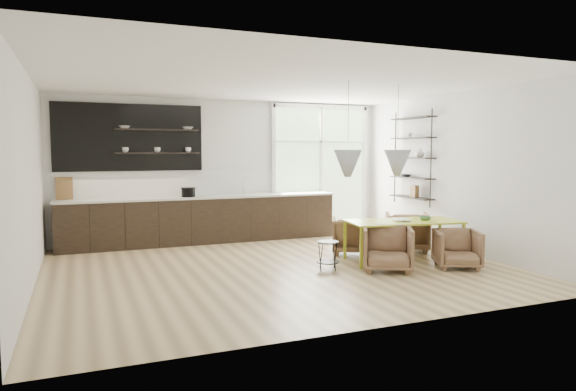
% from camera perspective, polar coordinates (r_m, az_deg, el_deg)
% --- Properties ---
extents(room, '(7.02, 6.01, 2.91)m').
position_cam_1_polar(room, '(9.24, -0.16, 2.62)').
color(room, '#DEBD89').
rests_on(room, ground).
extents(kitchen_run, '(5.54, 0.69, 2.75)m').
position_cam_1_polar(kitchen_run, '(10.46, -9.94, -1.93)').
color(kitchen_run, black).
rests_on(kitchen_run, ground).
extents(right_shelving, '(0.26, 1.22, 1.90)m').
position_cam_1_polar(right_shelving, '(10.66, 13.70, 3.81)').
color(right_shelving, black).
rests_on(right_shelving, ground).
extents(dining_table, '(1.98, 1.12, 0.68)m').
position_cam_1_polar(dining_table, '(8.77, 12.70, -3.05)').
color(dining_table, '#B4C729').
rests_on(dining_table, ground).
extents(armchair_back_left, '(0.95, 0.96, 0.65)m').
position_cam_1_polar(armchair_back_left, '(9.30, 7.12, -4.44)').
color(armchair_back_left, brown).
rests_on(armchair_back_left, ground).
extents(armchair_back_right, '(1.05, 1.05, 0.71)m').
position_cam_1_polar(armchair_back_right, '(9.74, 13.10, -3.93)').
color(armchair_back_right, brown).
rests_on(armchair_back_right, ground).
extents(armchair_front_left, '(1.01, 1.02, 0.69)m').
position_cam_1_polar(armchair_front_left, '(8.07, 10.99, -5.80)').
color(armchair_front_left, brown).
rests_on(armchair_front_left, ground).
extents(armchair_front_right, '(0.87, 0.88, 0.61)m').
position_cam_1_polar(armchair_front_right, '(8.53, 18.28, -5.65)').
color(armchair_front_right, brown).
rests_on(armchair_front_right, ground).
extents(wire_stool, '(0.35, 0.35, 0.45)m').
position_cam_1_polar(wire_stool, '(8.01, 4.45, -6.22)').
color(wire_stool, black).
rests_on(wire_stool, ground).
extents(table_book, '(0.36, 0.40, 0.03)m').
position_cam_1_polar(table_book, '(8.73, 11.71, -2.65)').
color(table_book, white).
rests_on(table_book, dining_table).
extents(table_bowl, '(0.25, 0.25, 0.06)m').
position_cam_1_polar(table_bowl, '(8.95, 14.98, -2.44)').
color(table_bowl, '#538058').
rests_on(table_bowl, dining_table).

